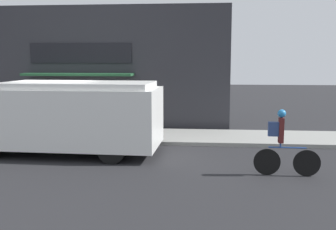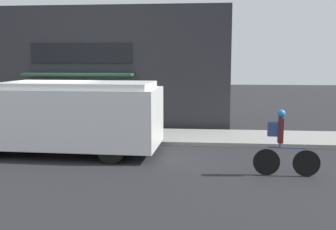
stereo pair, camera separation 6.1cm
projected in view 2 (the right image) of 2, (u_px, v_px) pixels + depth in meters
name	position (u px, v px, depth m)	size (l,w,h in m)	color
ground_plane	(62.00, 144.00, 13.88)	(70.00, 70.00, 0.00)	#232326
sidewalk	(75.00, 135.00, 15.18)	(28.00, 2.65, 0.14)	gray
storefront	(86.00, 68.00, 16.51)	(12.09, 1.06, 5.19)	#2D2D33
school_bus	(69.00, 116.00, 12.30)	(6.34, 2.98, 2.26)	white
cyclist	(282.00, 144.00, 9.93)	(1.67, 0.21, 1.70)	black
trash_bin	(49.00, 121.00, 15.79)	(0.49, 0.49, 0.76)	#2D5138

